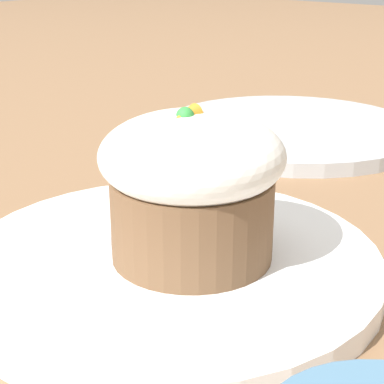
{
  "coord_description": "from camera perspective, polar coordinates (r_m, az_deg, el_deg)",
  "views": [
    {
      "loc": [
        0.26,
        0.25,
        0.19
      ],
      "look_at": [
        -0.01,
        0.01,
        0.06
      ],
      "focal_mm": 60.0,
      "sensor_mm": 36.0,
      "label": 1
    }
  ],
  "objects": [
    {
      "name": "dessert_plate",
      "position": [
        0.41,
        -2.01,
        -6.34
      ],
      "size": [
        0.26,
        0.26,
        0.02
      ],
      "color": "white",
      "rests_on": "ground_plane"
    },
    {
      "name": "spoon",
      "position": [
        0.41,
        -4.77,
        -4.67
      ],
      "size": [
        0.08,
        0.12,
        0.01
      ],
      "color": "#B7B7BC",
      "rests_on": "dessert_plate"
    },
    {
      "name": "ground_plane",
      "position": [
        0.41,
        -1.99,
        -7.27
      ],
      "size": [
        4.0,
        4.0,
        0.0
      ],
      "primitive_type": "plane",
      "color": "#846042"
    },
    {
      "name": "side_plate",
      "position": [
        0.71,
        8.72,
        5.51
      ],
      "size": [
        0.28,
        0.28,
        0.01
      ],
      "color": "#B2B7BC",
      "rests_on": "ground_plane"
    },
    {
      "name": "carrot_cake",
      "position": [
        0.38,
        -0.0,
        0.78
      ],
      "size": [
        0.11,
        0.11,
        0.1
      ],
      "color": "brown",
      "rests_on": "dessert_plate"
    }
  ]
}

